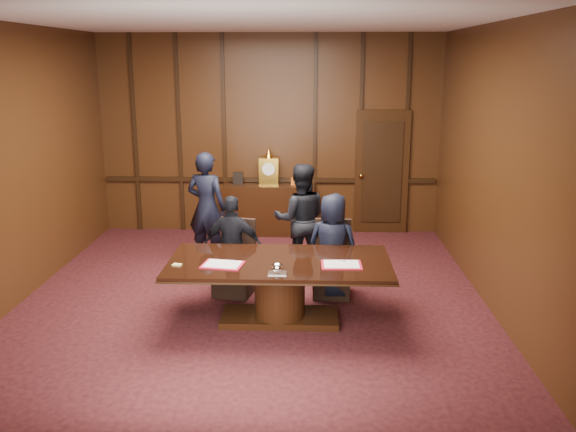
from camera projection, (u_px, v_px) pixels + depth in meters
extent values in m
plane|color=black|center=(252.00, 304.00, 7.83)|extent=(7.00, 7.00, 0.00)
plane|color=silver|center=(248.00, 19.00, 6.96)|extent=(7.00, 7.00, 0.00)
cube|color=black|center=(270.00, 135.00, 10.78)|extent=(6.00, 0.04, 3.50)
cube|color=black|center=(199.00, 263.00, 4.00)|extent=(6.00, 0.04, 3.50)
cube|color=black|center=(8.00, 168.00, 7.50)|extent=(0.04, 7.00, 3.50)
cube|color=black|center=(500.00, 171.00, 7.28)|extent=(0.04, 7.00, 3.50)
cube|color=black|center=(270.00, 180.00, 10.95)|extent=(5.90, 0.05, 0.08)
cube|color=black|center=(382.00, 172.00, 10.83)|extent=(0.95, 0.06, 2.20)
sphere|color=gold|center=(361.00, 176.00, 10.79)|extent=(0.08, 0.08, 0.08)
cube|color=black|center=(269.00, 209.00, 10.87)|extent=(1.60, 0.45, 0.90)
cube|color=black|center=(231.00, 232.00, 11.00)|extent=(0.12, 0.40, 0.06)
cube|color=black|center=(308.00, 232.00, 10.95)|extent=(0.12, 0.40, 0.06)
cube|color=gold|center=(269.00, 171.00, 10.70)|extent=(0.34, 0.18, 0.48)
cylinder|color=white|center=(268.00, 169.00, 10.59)|extent=(0.22, 0.03, 0.22)
cone|color=gold|center=(269.00, 153.00, 10.62)|extent=(0.14, 0.14, 0.16)
cube|color=black|center=(238.00, 178.00, 10.77)|extent=(0.18, 0.04, 0.22)
cube|color=orange|center=(297.00, 181.00, 10.74)|extent=(0.22, 0.12, 0.12)
cube|color=black|center=(280.00, 317.00, 7.32)|extent=(1.40, 0.60, 0.08)
cylinder|color=black|center=(280.00, 290.00, 7.23)|extent=(0.60, 0.60, 0.62)
cube|color=black|center=(280.00, 265.00, 7.15)|extent=(2.62, 1.32, 0.02)
cube|color=black|center=(280.00, 263.00, 7.15)|extent=(2.60, 1.30, 0.06)
cube|color=#B61028|center=(223.00, 265.00, 6.98)|extent=(0.51, 0.40, 0.01)
cube|color=white|center=(223.00, 264.00, 6.98)|extent=(0.44, 0.34, 0.01)
cube|color=#B61028|center=(341.00, 265.00, 6.97)|extent=(0.47, 0.34, 0.01)
cube|color=white|center=(341.00, 264.00, 6.97)|extent=(0.40, 0.29, 0.01)
cube|color=white|center=(277.00, 273.00, 6.70)|extent=(0.20, 0.14, 0.01)
ellipsoid|color=white|center=(277.00, 268.00, 6.69)|extent=(0.13, 0.13, 0.10)
cube|color=#D9C56A|center=(177.00, 265.00, 6.97)|extent=(0.11, 0.09, 0.01)
cube|color=black|center=(234.00, 277.00, 8.12)|extent=(0.57, 0.57, 0.46)
cube|color=black|center=(239.00, 238.00, 8.19)|extent=(0.48, 0.16, 0.55)
cylinder|color=black|center=(217.00, 291.00, 7.96)|extent=(0.04, 0.04, 0.23)
cylinder|color=black|center=(251.00, 280.00, 8.33)|extent=(0.04, 0.04, 0.23)
cube|color=black|center=(332.00, 279.00, 8.07)|extent=(0.51, 0.51, 0.46)
cube|color=black|center=(333.00, 239.00, 8.15)|extent=(0.48, 0.09, 0.55)
cylinder|color=black|center=(317.00, 292.00, 7.91)|extent=(0.04, 0.04, 0.23)
cylinder|color=black|center=(346.00, 282.00, 8.29)|extent=(0.04, 0.04, 0.23)
imported|color=black|center=(233.00, 247.00, 7.96)|extent=(0.82, 0.41, 1.35)
imported|color=black|center=(333.00, 246.00, 7.91)|extent=(0.78, 0.62, 1.39)
imported|color=black|center=(207.00, 207.00, 9.30)|extent=(0.72, 0.58, 1.71)
imported|color=black|center=(301.00, 219.00, 8.78)|extent=(0.83, 0.67, 1.62)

